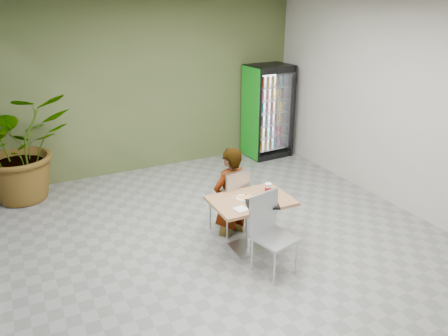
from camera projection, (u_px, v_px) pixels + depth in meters
The scene contains 12 objects.
ground at pixel (237, 249), 6.03m from camera, with size 7.00×7.00×0.00m, color gray.
room_envelope at pixel (239, 138), 5.44m from camera, with size 6.00×7.00×3.20m, color beige, non-canonical shape.
dining_table at pixel (251, 214), 5.84m from camera, with size 1.07×0.76×0.75m.
chair_far at pixel (233, 196), 6.23m from camera, with size 0.54×0.55×1.00m.
chair_near at pixel (269, 227), 5.37m from camera, with size 0.54×0.55×1.03m.
seated_woman at pixel (230, 200), 6.29m from camera, with size 0.59×0.38×1.61m, color black.
pizza_plate at pixel (244, 197), 5.78m from camera, with size 0.31×0.30×0.03m.
soda_cup at pixel (268, 189), 5.87m from camera, with size 0.09×0.09×0.16m.
napkin_stack at pixel (241, 209), 5.46m from camera, with size 0.16×0.16×0.02m, color white.
cafeteria_tray at pixel (262, 204), 5.60m from camera, with size 0.41×0.30×0.02m, color black.
beverage_fridge at pixel (268, 111), 9.24m from camera, with size 0.92×0.73×1.94m.
potted_plant at pixel (20, 147), 7.23m from camera, with size 1.65×1.43×1.84m, color #39712D.
Camera 1 is at (-2.49, -4.56, 3.25)m, focal length 35.00 mm.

